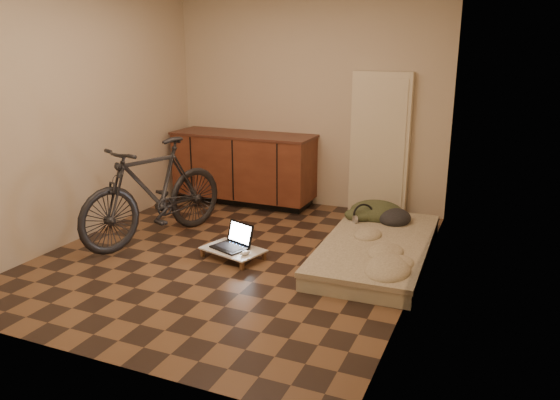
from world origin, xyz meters
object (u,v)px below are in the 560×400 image
at_px(lap_desk, 233,250).
at_px(laptop, 233,242).
at_px(futon, 377,249).
at_px(bicycle, 154,186).

relative_size(lap_desk, laptop, 1.60).
xyz_separation_m(futon, laptop, (-1.29, -0.53, 0.06)).
bearing_deg(lap_desk, futon, 39.43).
bearing_deg(futon, lap_desk, -157.91).
bearing_deg(laptop, bicycle, -165.82).
bearing_deg(futon, laptop, -159.77).
bearing_deg(lap_desk, bicycle, -172.98).
height_order(bicycle, lap_desk, bicycle).
bearing_deg(bicycle, futon, 28.42).
xyz_separation_m(futon, lap_desk, (-1.28, -0.57, -0.00)).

